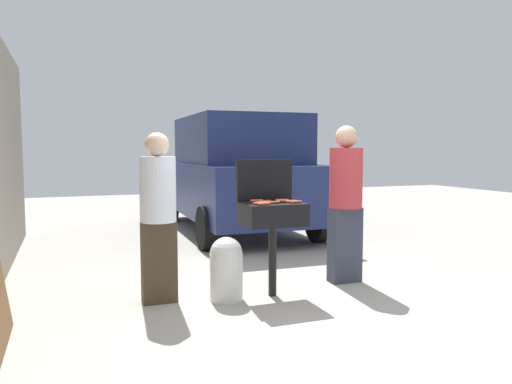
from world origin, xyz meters
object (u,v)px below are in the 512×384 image
(hot_dog_3, at_px, (292,201))
(person_right, at_px, (346,198))
(hot_dog_5, at_px, (274,202))
(hot_dog_8, at_px, (259,204))
(hot_dog_2, at_px, (262,203))
(hot_dog_4, at_px, (264,204))
(hot_dog_10, at_px, (257,201))
(bbq_grill, at_px, (273,217))
(hot_dog_0, at_px, (265,201))
(hot_dog_6, at_px, (281,200))
(hot_dog_9, at_px, (288,201))
(hot_dog_1, at_px, (283,201))
(hot_dog_7, at_px, (295,202))
(propane_tank, at_px, (226,267))
(person_left, at_px, (158,211))
(parked_minivan, at_px, (236,174))

(hot_dog_3, height_order, person_right, person_right)
(hot_dog_5, height_order, hot_dog_8, same)
(hot_dog_2, height_order, hot_dog_4, same)
(hot_dog_4, height_order, hot_dog_10, same)
(bbq_grill, distance_m, hot_dog_0, 0.18)
(hot_dog_6, relative_size, hot_dog_9, 1.00)
(hot_dog_5, bearing_deg, hot_dog_0, 112.02)
(hot_dog_4, height_order, hot_dog_5, same)
(hot_dog_1, xyz_separation_m, hot_dog_4, (-0.28, -0.19, 0.00))
(hot_dog_9, distance_m, hot_dog_10, 0.32)
(hot_dog_4, distance_m, person_right, 1.17)
(hot_dog_2, height_order, hot_dog_5, same)
(hot_dog_1, height_order, hot_dog_7, same)
(hot_dog_3, bearing_deg, propane_tank, 173.07)
(hot_dog_1, xyz_separation_m, propane_tank, (-0.59, 0.01, -0.63))
(hot_dog_2, distance_m, hot_dog_10, 0.21)
(propane_tank, height_order, person_left, person_left)
(bbq_grill, xyz_separation_m, hot_dog_1, (0.12, 0.02, 0.16))
(hot_dog_5, height_order, person_right, person_right)
(person_left, distance_m, person_right, 2.04)
(hot_dog_10, bearing_deg, hot_dog_4, -97.96)
(hot_dog_1, distance_m, hot_dog_7, 0.16)
(hot_dog_4, bearing_deg, hot_dog_7, 8.12)
(hot_dog_4, height_order, hot_dog_7, same)
(hot_dog_5, distance_m, hot_dog_8, 0.17)
(hot_dog_2, xyz_separation_m, hot_dog_5, (0.13, 0.00, 0.00))
(hot_dog_0, xyz_separation_m, propane_tank, (-0.40, -0.01, -0.63))
(hot_dog_1, relative_size, parked_minivan, 0.03)
(person_left, xyz_separation_m, person_right, (2.04, 0.00, 0.05))
(hot_dog_6, bearing_deg, hot_dog_8, -147.10)
(hot_dog_10, xyz_separation_m, propane_tank, (-0.35, -0.10, -0.63))
(hot_dog_3, xyz_separation_m, hot_dog_4, (-0.34, -0.11, 0.00))
(hot_dog_6, bearing_deg, hot_dog_5, -133.10)
(hot_dog_4, distance_m, hot_dog_5, 0.17)
(hot_dog_5, bearing_deg, hot_dog_3, 6.05)
(hot_dog_9, bearing_deg, hot_dog_7, -74.24)
(hot_dog_6, bearing_deg, hot_dog_9, -73.04)
(bbq_grill, bearing_deg, person_left, 169.68)
(bbq_grill, xyz_separation_m, hot_dog_9, (0.16, -0.01, 0.16))
(hot_dog_4, bearing_deg, propane_tank, 148.21)
(hot_dog_4, height_order, hot_dog_8, same)
(hot_dog_3, bearing_deg, hot_dog_8, -170.29)
(hot_dog_2, relative_size, hot_dog_8, 1.00)
(hot_dog_4, height_order, person_left, person_left)
(hot_dog_6, relative_size, parked_minivan, 0.03)
(hot_dog_3, height_order, propane_tank, hot_dog_3)
(hot_dog_2, height_order, parked_minivan, parked_minivan)
(hot_dog_5, relative_size, hot_dog_6, 1.00)
(hot_dog_0, bearing_deg, propane_tank, -177.90)
(hot_dog_4, relative_size, hot_dog_10, 1.00)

